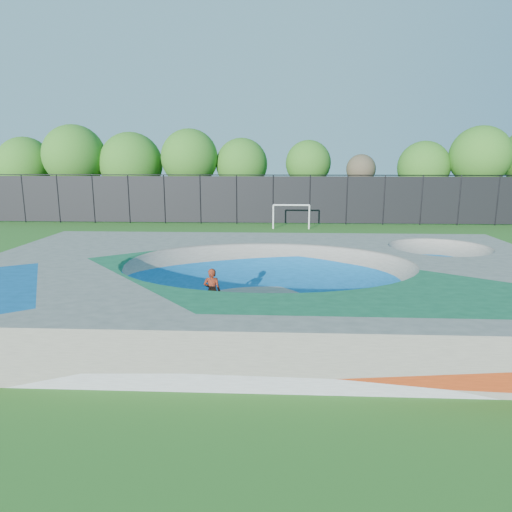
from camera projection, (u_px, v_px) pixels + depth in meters
The scene contains 7 objects.
ground at pixel (267, 301), 17.26m from camera, with size 120.00×120.00×0.00m, color #28601A.
skate_deck at pixel (267, 282), 17.11m from camera, with size 22.00×14.00×1.50m, color gray.
skater at pixel (212, 291), 15.68m from camera, with size 0.59×0.39×1.62m, color red.
skateboard at pixel (213, 313), 15.84m from camera, with size 0.78×0.22×0.05m, color black.
soccer_goal at pixel (291, 212), 34.84m from camera, with size 2.87×0.12×1.89m.
fence at pixel (273, 199), 37.34m from camera, with size 48.09×0.09×4.04m.
treeline at pixel (262, 161), 41.86m from camera, with size 52.59×7.06×8.45m.
Camera 1 is at (0.36, -16.53, 5.26)m, focal length 32.00 mm.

